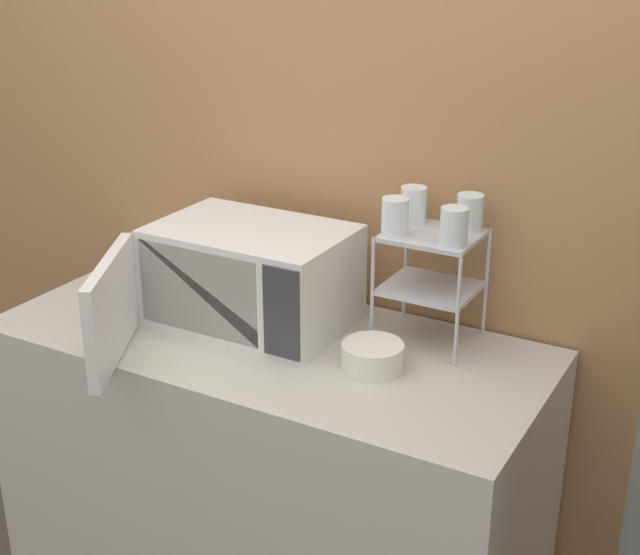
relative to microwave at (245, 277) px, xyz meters
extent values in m
cube|color=#9E7047|center=(0.11, 0.32, 0.26)|extent=(8.00, 0.06, 2.60)
cube|color=#B7B2A8|center=(0.11, -0.05, -0.59)|extent=(1.53, 0.68, 0.90)
cube|color=silver|center=(0.01, 0.02, 0.00)|extent=(0.54, 0.36, 0.28)
cube|color=#B7B2A8|center=(-0.05, -0.15, 0.00)|extent=(0.38, 0.01, 0.24)
cube|color=#333338|center=(0.22, -0.16, 0.00)|extent=(0.11, 0.01, 0.25)
cube|color=silver|center=(-0.17, -0.35, 0.00)|extent=(0.22, 0.38, 0.27)
cylinder|color=#B2B2B7|center=(0.38, 0.04, 0.01)|extent=(0.01, 0.01, 0.31)
cylinder|color=#B2B2B7|center=(0.61, 0.04, 0.01)|extent=(0.01, 0.01, 0.31)
cylinder|color=#B2B2B7|center=(0.38, 0.25, 0.01)|extent=(0.01, 0.01, 0.31)
cylinder|color=#B2B2B7|center=(0.61, 0.25, 0.01)|extent=(0.01, 0.01, 0.31)
cube|color=#B2B2B7|center=(0.50, 0.15, 0.01)|extent=(0.24, 0.21, 0.01)
cube|color=#B2B2B7|center=(0.50, 0.15, 0.16)|extent=(0.24, 0.21, 0.01)
cylinder|color=silver|center=(0.41, 0.09, 0.22)|extent=(0.07, 0.07, 0.10)
cylinder|color=silver|center=(0.57, 0.21, 0.22)|extent=(0.07, 0.07, 0.10)
cylinder|color=silver|center=(0.57, 0.09, 0.22)|extent=(0.07, 0.07, 0.10)
cylinder|color=silver|center=(0.41, 0.21, 0.22)|extent=(0.07, 0.07, 0.10)
cylinder|color=silver|center=(0.44, -0.07, -0.14)|extent=(0.09, 0.09, 0.01)
cylinder|color=silver|center=(0.44, -0.07, -0.11)|extent=(0.16, 0.16, 0.07)
camera|label=1|loc=(1.31, -1.90, 0.93)|focal=50.00mm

